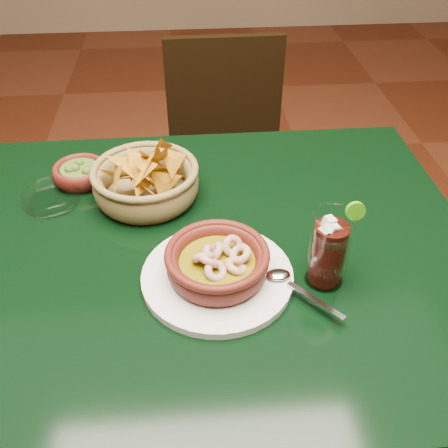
{
  "coord_description": "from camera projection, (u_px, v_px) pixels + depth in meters",
  "views": [
    {
      "loc": [
        0.08,
        -0.68,
        1.35
      ],
      "look_at": [
        0.14,
        -0.02,
        0.81
      ],
      "focal_mm": 40.0,
      "sensor_mm": 36.0,
      "label": 1
    }
  ],
  "objects": [
    {
      "name": "dining_table",
      "position": [
        151.0,
        285.0,
        0.96
      ],
      "size": [
        1.2,
        0.8,
        0.75
      ],
      "color": "black",
      "rests_on": "ground"
    },
    {
      "name": "dining_chair",
      "position": [
        228.0,
        165.0,
        1.63
      ],
      "size": [
        0.4,
        0.4,
        0.84
      ],
      "color": "black",
      "rests_on": "ground"
    },
    {
      "name": "shrimp_plate",
      "position": [
        218.0,
        266.0,
        0.81
      ],
      "size": [
        0.31,
        0.25,
        0.08
      ],
      "color": "silver",
      "rests_on": "dining_table"
    },
    {
      "name": "chip_basket",
      "position": [
        146.0,
        181.0,
        0.99
      ],
      "size": [
        0.24,
        0.24,
        0.15
      ],
      "color": "olive",
      "rests_on": "dining_table"
    },
    {
      "name": "guacamole_ramekin",
      "position": [
        80.0,
        172.0,
        1.04
      ],
      "size": [
        0.13,
        0.13,
        0.04
      ],
      "color": "#46140E",
      "rests_on": "dining_table"
    },
    {
      "name": "cola_drink",
      "position": [
        329.0,
        249.0,
        0.79
      ],
      "size": [
        0.14,
        0.14,
        0.16
      ],
      "color": "white",
      "rests_on": "dining_table"
    },
    {
      "name": "glass_ashtray",
      "position": [
        51.0,
        197.0,
        0.99
      ],
      "size": [
        0.13,
        0.13,
        0.03
      ],
      "color": "white",
      "rests_on": "dining_table"
    }
  ]
}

